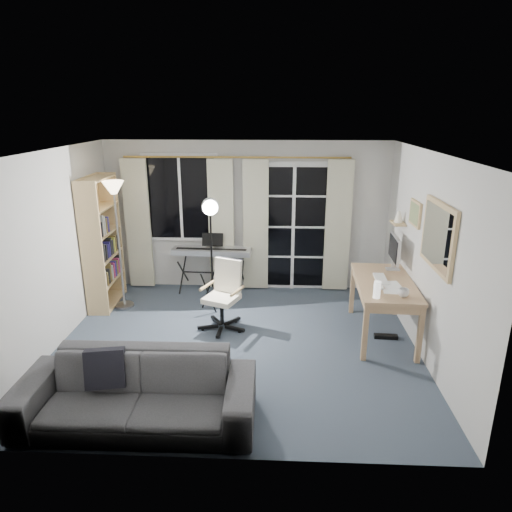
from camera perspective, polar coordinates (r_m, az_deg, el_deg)
The scene contains 17 objects.
floor at distance 5.93m, azimuth -2.40°, elevation -11.00°, with size 4.50×4.00×0.02m, color #313B48.
window at distance 7.43m, azimuth -9.37°, elevation 7.18°, with size 1.20×0.08×1.40m.
french_door at distance 7.37m, azimuth 4.67°, elevation 3.50°, with size 1.32×0.09×2.11m.
curtains at distance 7.29m, azimuth -2.30°, elevation 3.94°, with size 3.60×0.07×2.13m.
bookshelf at distance 7.12m, azimuth -18.94°, elevation 1.18°, with size 0.34×0.92×1.95m.
torchiere_lamp at distance 6.79m, azimuth -17.19°, elevation 5.85°, with size 0.35×0.35×1.90m.
keyboard_piano at distance 7.27m, azimuth -5.55°, elevation 0.49°, with size 1.26×0.65×0.91m.
studio_light at distance 6.32m, azimuth -5.71°, elevation 4.46°, with size 0.35×0.36×1.74m.
office_chair at distance 6.17m, azimuth -3.87°, elevation -4.03°, with size 0.65×0.66×0.94m.
desk at distance 6.09m, azimuth 15.76°, elevation -3.87°, with size 0.77×1.44×0.76m.
monitor at distance 6.43m, azimuth 16.89°, elevation 0.77°, with size 0.19×0.55×0.47m.
desk_clutter at distance 5.90m, azimuth 15.51°, elevation -5.32°, with size 0.47×0.86×0.96m.
mug at distance 5.61m, azimuth 17.98°, elevation -4.28°, with size 0.12×0.10×0.12m, color silver.
wall_mirror at distance 5.28m, azimuth 21.79°, elevation 2.30°, with size 0.04×0.94×0.74m.
framed_print at distance 6.11m, azimuth 19.28°, elevation 5.05°, with size 0.03×0.42×0.32m.
wall_shelf at distance 6.60m, azimuth 17.37°, elevation 4.43°, with size 0.16×0.30×0.18m.
sofa at distance 4.54m, azimuth -14.84°, elevation -15.00°, with size 2.22×0.67×0.86m.
Camera 1 is at (0.49, -5.16, 2.86)m, focal length 32.00 mm.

